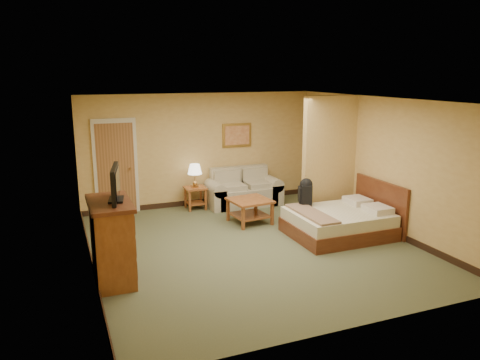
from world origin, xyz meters
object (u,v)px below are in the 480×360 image
loveseat (243,193)px  bed (341,222)px  dresser (112,241)px  coffee_table (250,206)px

loveseat → bed: (0.94, -2.67, -0.01)m
loveseat → dresser: size_ratio=1.41×
loveseat → coffee_table: loveseat is taller
coffee_table → dresser: dresser is taller
coffee_table → bed: 1.90m
dresser → loveseat: bearing=42.6°
dresser → bed: size_ratio=0.65×
loveseat → dresser: dresser is taller
dresser → bed: (4.30, 0.41, -0.35)m
coffee_table → bed: (1.33, -1.35, -0.09)m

